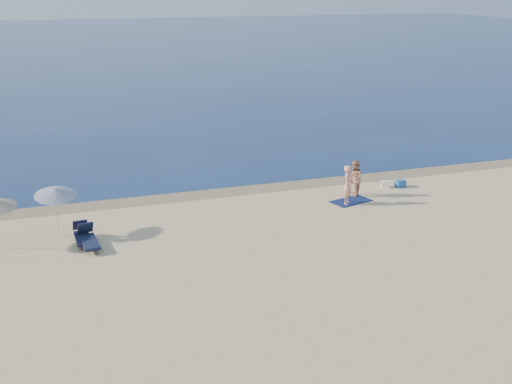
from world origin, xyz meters
TOP-DOWN VIEW (x-y plane):
  - sea at (0.00, 100.00)m, footprint 240.00×160.00m
  - wet_sand_strip at (0.00, 19.40)m, footprint 240.00×1.60m
  - person_left at (3.74, 15.89)m, footprint 0.77×0.79m
  - person_right at (4.53, 16.81)m, footprint 0.92×1.03m
  - beach_towel at (4.06, 16.17)m, footprint 2.07×1.51m
  - white_bag at (6.66, 17.54)m, footprint 0.48×0.46m
  - blue_cooler at (7.39, 17.37)m, footprint 0.51×0.39m
  - umbrella_near at (-8.96, 16.18)m, footprint 1.81×1.84m
  - lounger_left at (-7.92, 14.56)m, footprint 0.75×1.86m
  - lounger_right at (-8.12, 15.06)m, footprint 0.64×1.73m

SIDE VIEW (x-z plane):
  - wet_sand_strip at x=0.00m, z-range 0.00..0.00m
  - sea at x=0.00m, z-range 0.00..0.01m
  - beach_towel at x=4.06m, z-range 0.00..0.03m
  - white_bag at x=6.66m, z-range 0.00..0.33m
  - blue_cooler at x=7.39m, z-range 0.00..0.35m
  - lounger_right at x=-8.12m, z-range -0.10..0.65m
  - lounger_left at x=-7.92m, z-range -0.11..0.69m
  - person_right at x=4.53m, z-range 0.00..1.74m
  - person_left at x=3.74m, z-range 0.00..1.83m
  - umbrella_near at x=-8.96m, z-range 0.74..2.87m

